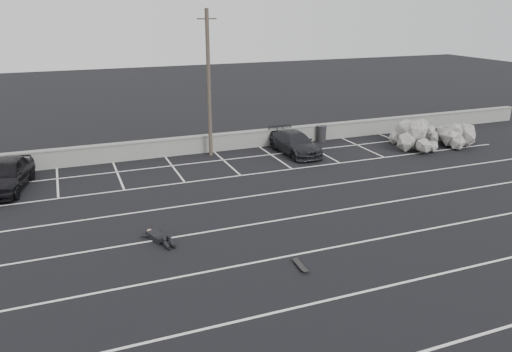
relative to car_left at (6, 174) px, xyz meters
name	(u,v)px	position (x,y,z in m)	size (l,w,h in m)	color
ground	(300,254)	(10.24, -11.15, -0.78)	(120.00, 120.00, 0.00)	black
seawall	(197,144)	(10.24, 2.85, -0.23)	(50.00, 0.45, 1.06)	gray
stall_lines	(253,210)	(10.16, -6.75, -0.78)	(36.00, 20.05, 0.01)	silver
car_left	(6,174)	(0.00, 0.00, 0.00)	(1.84, 4.57, 1.56)	black
car_right	(295,143)	(15.69, 0.57, -0.13)	(1.82, 4.48, 1.30)	black
utility_pole	(209,84)	(10.86, 2.05, 3.45)	(1.11, 0.22, 8.35)	#4C4238
trash_bin	(321,134)	(18.51, 2.45, -0.24)	(0.88, 0.88, 1.05)	black
riprap_pile	(438,137)	(24.88, -1.21, -0.20)	(5.89, 3.98, 1.62)	#AAA69F
person	(155,233)	(5.65, -8.01, -0.55)	(1.60, 2.46, 0.46)	black
skateboard	(301,266)	(9.83, -12.06, -0.70)	(0.25, 0.80, 0.10)	black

